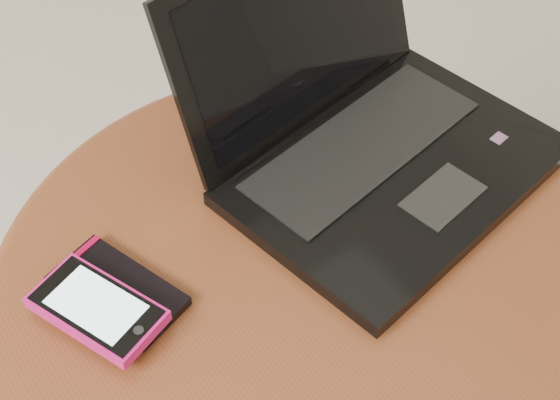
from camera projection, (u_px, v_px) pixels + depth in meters
table at (311, 336)px, 0.85m from camera, size 0.62×0.62×0.49m
laptop at (367, 132)px, 0.84m from camera, size 0.36×0.34×0.21m
phone_black at (117, 290)px, 0.75m from camera, size 0.10×0.14×0.01m
phone_pink at (97, 309)px, 0.72m from camera, size 0.10×0.13×0.01m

